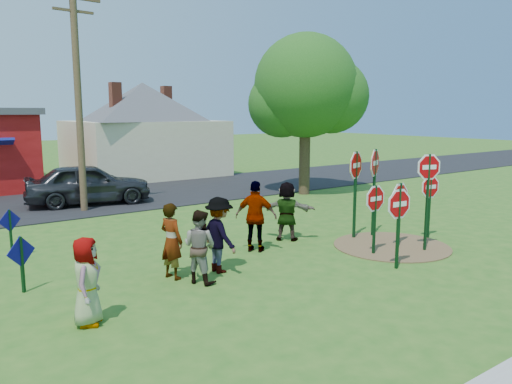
% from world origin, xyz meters
% --- Properties ---
extents(ground, '(120.00, 120.00, 0.00)m').
position_xyz_m(ground, '(0.00, 0.00, 0.00)').
color(ground, '#2A5E1B').
rests_on(ground, ground).
extents(road, '(120.00, 7.50, 0.04)m').
position_xyz_m(road, '(0.00, 11.50, 0.02)').
color(road, black).
rests_on(road, ground).
extents(dirt_patch, '(3.20, 3.20, 0.03)m').
position_xyz_m(dirt_patch, '(4.50, -1.00, 0.01)').
color(dirt_patch, brown).
rests_on(dirt_patch, ground).
extents(cream_house, '(9.40, 9.40, 6.50)m').
position_xyz_m(cream_house, '(5.50, 18.00, 2.92)').
color(cream_house, beige).
rests_on(cream_house, ground).
extents(stop_sign_a, '(0.98, 0.12, 2.07)m').
position_xyz_m(stop_sign_a, '(3.00, -2.35, 1.41)').
color(stop_sign_a, black).
rests_on(stop_sign_a, ground).
extents(stop_sign_b, '(1.06, 0.39, 2.74)m').
position_xyz_m(stop_sign_b, '(4.33, 0.26, 1.97)').
color(stop_sign_b, black).
rests_on(stop_sign_b, ground).
extents(stop_sign_c, '(0.89, 0.34, 2.76)m').
position_xyz_m(stop_sign_c, '(4.86, -1.82, 1.95)').
color(stop_sign_c, black).
rests_on(stop_sign_c, ground).
extents(stop_sign_d, '(1.03, 0.50, 2.79)m').
position_xyz_m(stop_sign_d, '(5.00, 0.12, 2.01)').
color(stop_sign_d, black).
rests_on(stop_sign_d, ground).
extents(stop_sign_e, '(1.14, 0.19, 1.95)m').
position_xyz_m(stop_sign_e, '(4.65, -1.09, 1.26)').
color(stop_sign_e, black).
rests_on(stop_sign_e, ground).
extents(stop_sign_f, '(0.93, 0.14, 2.02)m').
position_xyz_m(stop_sign_f, '(6.08, -1.06, 1.42)').
color(stop_sign_f, black).
rests_on(stop_sign_f, ground).
extents(stop_sign_g, '(0.95, 0.06, 1.97)m').
position_xyz_m(stop_sign_g, '(3.49, -1.22, 1.34)').
color(stop_sign_g, black).
rests_on(stop_sign_g, ground).
extents(blue_diamond_c, '(0.61, 0.32, 1.21)m').
position_xyz_m(blue_diamond_c, '(-4.59, 1.19, 0.74)').
color(blue_diamond_c, black).
rests_on(blue_diamond_c, ground).
extents(blue_diamond_d, '(0.56, 0.24, 1.30)m').
position_xyz_m(blue_diamond_d, '(-4.30, 3.99, 0.81)').
color(blue_diamond_d, black).
rests_on(blue_diamond_d, ground).
extents(person_a, '(0.84, 0.93, 1.59)m').
position_xyz_m(person_a, '(-4.00, -1.19, 0.79)').
color(person_a, '#484998').
rests_on(person_a, ground).
extents(person_b, '(0.57, 0.72, 1.73)m').
position_xyz_m(person_b, '(-1.67, 0.18, 0.87)').
color(person_b, '#236B59').
rests_on(person_b, ground).
extents(person_c, '(0.89, 0.98, 1.63)m').
position_xyz_m(person_c, '(-1.30, -0.42, 0.81)').
color(person_c, '#9C4B3E').
rests_on(person_c, ground).
extents(person_d, '(0.67, 1.15, 1.78)m').
position_xyz_m(person_d, '(-0.56, -0.05, 0.89)').
color(person_d, '#323237').
rests_on(person_d, ground).
extents(person_e, '(1.10, 1.15, 1.92)m').
position_xyz_m(person_e, '(1.15, 0.84, 0.96)').
color(person_e, '#48264E').
rests_on(person_e, ground).
extents(person_f, '(1.48, 1.52, 1.74)m').
position_xyz_m(person_f, '(2.58, 1.28, 0.87)').
color(person_f, '#1E5026').
rests_on(person_f, ground).
extents(suv, '(5.12, 2.89, 1.64)m').
position_xyz_m(suv, '(-0.28, 10.34, 0.86)').
color(suv, '#323238').
rests_on(suv, road).
extents(utility_pole, '(2.03, 0.30, 8.29)m').
position_xyz_m(utility_pole, '(-0.86, 9.13, 4.36)').
color(utility_pole, '#4C3823').
rests_on(utility_pole, ground).
extents(leafy_tree, '(5.05, 4.60, 7.17)m').
position_xyz_m(leafy_tree, '(8.67, 7.25, 4.62)').
color(leafy_tree, '#382819').
rests_on(leafy_tree, ground).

